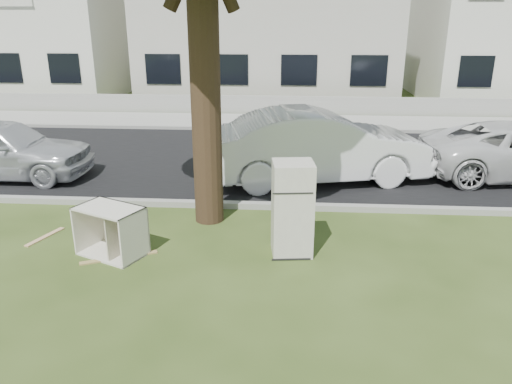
# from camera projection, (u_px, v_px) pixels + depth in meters

# --- Properties ---
(ground) EXTENTS (120.00, 120.00, 0.00)m
(ground) POSITION_uv_depth(u_px,v_px,m) (217.00, 265.00, 7.82)
(ground) COLOR #314217
(road) EXTENTS (120.00, 7.00, 0.01)m
(road) POSITION_uv_depth(u_px,v_px,m) (249.00, 159.00, 13.46)
(road) COLOR black
(road) RESTS_ON ground
(kerb_near) EXTENTS (120.00, 0.18, 0.12)m
(kerb_near) POSITION_uv_depth(u_px,v_px,m) (234.00, 208.00, 10.13)
(kerb_near) COLOR gray
(kerb_near) RESTS_ON ground
(kerb_far) EXTENTS (120.00, 0.18, 0.12)m
(kerb_far) POSITION_uv_depth(u_px,v_px,m) (258.00, 131.00, 16.79)
(kerb_far) COLOR gray
(kerb_far) RESTS_ON ground
(sidewalk) EXTENTS (120.00, 2.80, 0.01)m
(sidewalk) POSITION_uv_depth(u_px,v_px,m) (260.00, 122.00, 18.15)
(sidewalk) COLOR gray
(sidewalk) RESTS_ON ground
(low_wall) EXTENTS (120.00, 0.15, 0.70)m
(low_wall) POSITION_uv_depth(u_px,v_px,m) (263.00, 105.00, 19.54)
(low_wall) COLOR gray
(low_wall) RESTS_ON ground
(townhouse_left) EXTENTS (10.20, 8.16, 7.04)m
(townhouse_left) POSITION_uv_depth(u_px,v_px,m) (19.00, 18.00, 23.87)
(townhouse_left) COLOR silver
(townhouse_left) RESTS_ON ground
(townhouse_center) EXTENTS (11.22, 8.16, 7.44)m
(townhouse_center) POSITION_uv_depth(u_px,v_px,m) (269.00, 14.00, 23.01)
(townhouse_center) COLOR beige
(townhouse_center) RESTS_ON ground
(fridge) EXTENTS (0.70, 0.66, 1.54)m
(fridge) POSITION_uv_depth(u_px,v_px,m) (292.00, 209.00, 7.98)
(fridge) COLOR silver
(fridge) RESTS_ON ground
(cabinet) EXTENTS (1.22, 1.03, 0.81)m
(cabinet) POSITION_uv_depth(u_px,v_px,m) (111.00, 231.00, 8.04)
(cabinet) COLOR silver
(cabinet) RESTS_ON ground
(plank_a) EXTENTS (1.15, 0.61, 0.02)m
(plank_a) POSITION_uv_depth(u_px,v_px,m) (119.00, 258.00, 8.02)
(plank_a) COLOR #9D864C
(plank_a) RESTS_ON ground
(plank_b) EXTENTS (0.80, 0.58, 0.02)m
(plank_b) POSITION_uv_depth(u_px,v_px,m) (126.00, 249.00, 8.33)
(plank_b) COLOR #92794C
(plank_b) RESTS_ON ground
(plank_c) EXTENTS (0.37, 0.82, 0.02)m
(plank_c) POSITION_uv_depth(u_px,v_px,m) (45.00, 237.00, 8.77)
(plank_c) COLOR tan
(plank_c) RESTS_ON ground
(car_center) EXTENTS (5.34, 2.87, 1.67)m
(car_center) POSITION_uv_depth(u_px,v_px,m) (318.00, 146.00, 11.50)
(car_center) COLOR white
(car_center) RESTS_ON ground
(car_left) EXTENTS (4.19, 1.71, 1.42)m
(car_left) POSITION_uv_depth(u_px,v_px,m) (1.00, 149.00, 11.78)
(car_left) COLOR #B7BABF
(car_left) RESTS_ON ground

